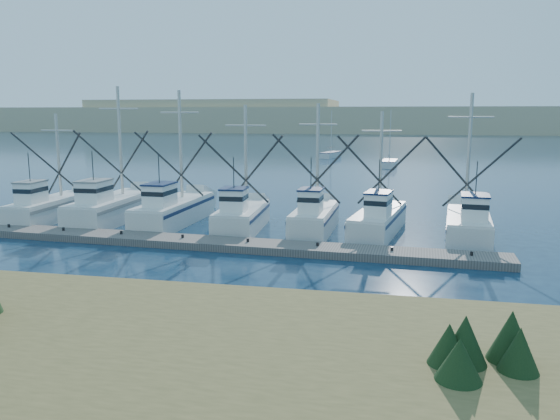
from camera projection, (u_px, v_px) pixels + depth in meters
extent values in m
plane|color=#0D223A|center=(312.00, 290.00, 23.71)|extent=(500.00, 500.00, 0.00)
cube|color=slate|center=(215.00, 243.00, 31.35)|extent=(32.45, 3.94, 0.43)
cube|color=tan|center=(383.00, 120.00, 225.56)|extent=(360.00, 60.00, 10.00)
cube|color=silver|center=(51.00, 210.00, 39.18)|extent=(2.36, 8.04, 1.49)
cube|color=white|center=(31.00, 194.00, 36.94)|extent=(1.33, 1.97, 1.50)
cylinder|color=#B7B2A8|center=(58.00, 156.00, 39.84)|extent=(0.22, 0.22, 6.10)
cube|color=silver|center=(113.00, 210.00, 38.87)|extent=(2.76, 9.22, 1.63)
cube|color=white|center=(94.00, 193.00, 36.32)|extent=(1.59, 2.25, 1.50)
cylinder|color=#B7B2A8|center=(120.00, 142.00, 39.56)|extent=(0.22, 0.22, 7.87)
cube|color=silver|center=(174.00, 213.00, 37.90)|extent=(2.87, 9.15, 1.55)
cube|color=white|center=(160.00, 196.00, 35.39)|extent=(1.56, 2.26, 1.50)
cylinder|color=#B7B2A8|center=(181.00, 145.00, 38.59)|extent=(0.22, 0.22, 7.63)
cube|color=silver|center=(242.00, 219.00, 35.87)|extent=(2.79, 7.00, 1.45)
cube|color=white|center=(234.00, 201.00, 33.90)|extent=(1.52, 1.74, 1.50)
cylinder|color=#B7B2A8|center=(246.00, 156.00, 36.29)|extent=(0.22, 0.22, 6.71)
cube|color=silver|center=(314.00, 221.00, 35.01)|extent=(2.45, 7.12, 1.52)
cube|color=white|center=(311.00, 202.00, 33.00)|extent=(1.35, 1.76, 1.50)
cylinder|color=#B7B2A8|center=(318.00, 156.00, 35.45)|extent=(0.22, 0.22, 6.71)
cube|color=silver|center=(378.00, 222.00, 34.89)|extent=(3.64, 8.67, 1.42)
cube|color=white|center=(378.00, 206.00, 32.55)|extent=(1.65, 2.24, 1.50)
cylinder|color=#B7B2A8|center=(381.00, 160.00, 35.60)|extent=(0.22, 0.22, 6.32)
cube|color=silver|center=(468.00, 226.00, 33.93)|extent=(3.43, 8.84, 1.39)
cube|color=white|center=(475.00, 209.00, 31.54)|extent=(1.67, 2.25, 1.50)
cylinder|color=#B7B2A8|center=(469.00, 153.00, 34.57)|extent=(0.22, 0.22, 7.46)
cube|color=silver|center=(389.00, 164.00, 78.17)|extent=(2.44, 5.96, 0.90)
cylinder|color=#B7B2A8|center=(390.00, 135.00, 77.75)|extent=(0.12, 0.12, 7.20)
cube|color=silver|center=(331.00, 155.00, 94.77)|extent=(3.27, 6.14, 0.90)
cylinder|color=#B7B2A8|center=(331.00, 131.00, 94.35)|extent=(0.12, 0.12, 7.20)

